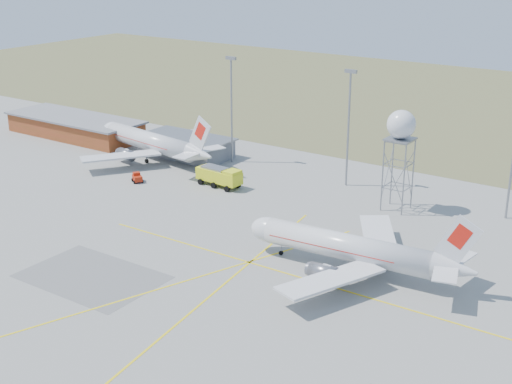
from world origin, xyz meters
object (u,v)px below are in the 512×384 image
Objects in this scene: fire_truck at (220,177)px; airliner_main at (351,249)px; radar_tower at (399,155)px; baggage_tug at (137,179)px; airliner_far at (152,142)px.

airliner_main is at bearing -22.89° from fire_truck.
radar_tower reaches higher than baggage_tug.
baggage_tug is (-13.68, -6.56, -1.02)m from fire_truck.
fire_truck is at bearing 173.84° from airliner_far.
airliner_far is at bearing 169.00° from fire_truck.
airliner_main is 3.54× the size of fire_truck.
fire_truck is (21.09, -5.69, -1.74)m from airliner_far.
airliner_main is 11.86× the size of baggage_tug.
fire_truck reaches higher than baggage_tug.
airliner_far is 14.57m from baggage_tug.
radar_tower is at bearing -169.70° from airliner_far.
radar_tower is (-4.48, 24.56, 5.90)m from airliner_main.
radar_tower is 31.87m from fire_truck.
airliner_far is 21.91m from fire_truck.
fire_truck is (-30.20, -6.91, -7.50)m from radar_tower.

